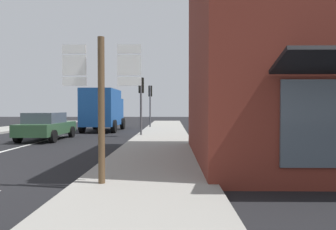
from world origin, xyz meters
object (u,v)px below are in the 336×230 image
object	(u,v)px
sedan_far	(46,126)
traffic_light_near_right	(141,93)
delivery_truck	(103,109)
traffic_light_far_right	(150,97)
route_sign_post	(101,99)

from	to	relation	value
sedan_far	traffic_light_near_right	world-z (taller)	traffic_light_near_right
traffic_light_near_right	sedan_far	bearing A→B (deg)	-161.30
sedan_far	delivery_truck	distance (m)	6.21
sedan_far	traffic_light_far_right	xyz separation A→B (m)	(4.91, 8.92, 1.89)
delivery_truck	traffic_light_far_right	distance (m)	4.54
delivery_truck	traffic_light_far_right	bearing A→B (deg)	42.70
route_sign_post	delivery_truck	bearing A→B (deg)	103.13
delivery_truck	route_sign_post	bearing A→B (deg)	-76.87
delivery_truck	sedan_far	bearing A→B (deg)	-105.64
route_sign_post	traffic_light_near_right	size ratio (longest dim) A/B	0.92
route_sign_post	traffic_light_near_right	distance (m)	11.14
route_sign_post	traffic_light_near_right	world-z (taller)	traffic_light_near_right
sedan_far	delivery_truck	world-z (taller)	delivery_truck
delivery_truck	traffic_light_near_right	size ratio (longest dim) A/B	1.44
route_sign_post	traffic_light_near_right	bearing A→B (deg)	91.69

